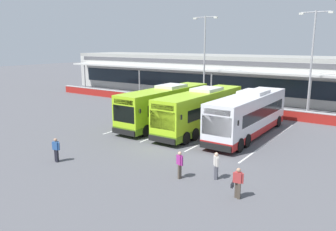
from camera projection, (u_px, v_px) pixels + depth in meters
name	position (u px, v px, depth m)	size (l,w,h in m)	color
ground_plane	(165.00, 145.00, 25.91)	(200.00, 200.00, 0.00)	#56565B
terminal_building	(276.00, 78.00, 46.82)	(70.00, 13.00, 6.00)	#B7B7B2
red_barrier_wall	(240.00, 109.00, 37.40)	(60.00, 0.40, 1.10)	maroon
coach_bus_leftmost	(166.00, 106.00, 32.29)	(2.99, 12.16, 3.78)	#9ED11E
coach_bus_left_centre	(201.00, 111.00, 30.06)	(2.99, 12.16, 3.78)	#9ED11E
coach_bus_centre	(248.00, 115.00, 28.30)	(2.99, 12.16, 3.78)	silver
bay_stripe_far_west	(149.00, 120.00, 34.24)	(0.14, 13.00, 0.01)	silver
bay_stripe_west	(184.00, 126.00, 31.89)	(0.14, 13.00, 0.01)	silver
bay_stripe_mid_west	(224.00, 133.00, 29.54)	(0.14, 13.00, 0.01)	silver
bay_stripe_centre	(271.00, 140.00, 27.18)	(0.14, 13.00, 0.01)	silver
pedestrian_with_handbag	(238.00, 182.00, 16.87)	(0.65, 0.34, 1.62)	#4C4238
pedestrian_in_dark_coat	(180.00, 164.00, 19.39)	(0.53, 0.38, 1.62)	#4C4238
pedestrian_child	(56.00, 149.00, 22.10)	(0.54, 0.31, 1.62)	black
pedestrian_near_bin	(216.00, 165.00, 19.24)	(0.45, 0.44, 1.62)	slate
lamp_post_west	(204.00, 55.00, 41.26)	(3.24, 0.28, 11.00)	#9E9EA3
lamp_post_centre	(312.00, 58.00, 34.67)	(3.24, 0.28, 11.00)	#9E9EA3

